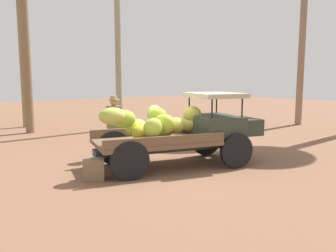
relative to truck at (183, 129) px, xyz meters
The scene contains 4 objects.
ground_plane 1.04m from the truck, 149.08° to the left, with size 60.00×60.00×0.00m, color brown.
truck is the anchor object (origin of this frame).
farmer 2.14m from the truck, 117.27° to the left, with size 0.52×0.49×1.78m.
wooden_crate 2.57m from the truck, behind, with size 0.46×0.37×0.48m, color #7D674B.
Camera 1 is at (-5.34, -6.97, 2.25)m, focal length 36.61 mm.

